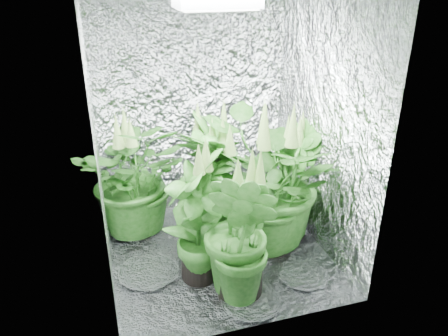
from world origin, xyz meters
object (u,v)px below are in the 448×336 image
plant_b (213,174)px  plant_f (198,216)px  circulation_fan (262,190)px  grow_lamp (217,2)px  plant_d (212,198)px  plant_a (134,178)px  plant_e (274,185)px  plant_c (292,183)px  plant_g (241,237)px

plant_b → plant_f: bearing=-113.6°
plant_f → circulation_fan: 1.22m
plant_b → circulation_fan: 0.67m
grow_lamp → plant_d: bearing=-141.2°
plant_a → plant_e: plant_e is taller
plant_c → plant_d: size_ratio=0.91×
plant_b → circulation_fan: bearing=23.7°
plant_a → circulation_fan: (1.15, 0.12, -0.34)m
plant_b → grow_lamp: bearing=-99.5°
plant_f → plant_g: (0.21, -0.27, -0.03)m
plant_d → circulation_fan: size_ratio=3.04×
plant_g → circulation_fan: bearing=62.3°
plant_e → grow_lamp: bearing=173.7°
grow_lamp → plant_f: bearing=-131.1°
grow_lamp → plant_g: size_ratio=0.48×
grow_lamp → plant_g: (0.00, -0.51, -1.36)m
plant_f → plant_g: size_ratio=1.03×
plant_b → plant_d: (-0.12, -0.43, 0.02)m
plant_a → plant_f: 0.81m
plant_a → plant_f: plant_f is taller
plant_b → plant_d: size_ratio=0.97×
grow_lamp → plant_a: (-0.55, 0.49, -1.33)m
plant_f → plant_g: 0.35m
plant_c → plant_g: (-0.64, -0.62, 0.01)m
grow_lamp → plant_b: size_ratio=0.47×
plant_a → plant_e: 1.11m
plant_f → plant_e: bearing=17.0°
grow_lamp → plant_f: grow_lamp is taller
grow_lamp → plant_f: (-0.21, -0.24, -1.33)m
grow_lamp → plant_e: 1.34m
grow_lamp → plant_e: (0.42, -0.05, -1.27)m
circulation_fan → plant_g: bearing=-126.7°
grow_lamp → plant_b: (0.06, 0.38, -1.33)m
plant_b → plant_e: bearing=-50.5°
plant_b → plant_f: plant_b is taller
grow_lamp → plant_b: grow_lamp is taller
grow_lamp → plant_f: 1.37m
plant_d → plant_g: size_ratio=1.07×
grow_lamp → plant_e: grow_lamp is taller
plant_a → plant_d: size_ratio=0.95×
grow_lamp → plant_c: bearing=9.8°
grow_lamp → plant_a: 1.52m
plant_e → plant_c: bearing=34.9°
plant_e → plant_f: bearing=-163.0°
plant_d → plant_e: plant_e is taller
grow_lamp → plant_g: grow_lamp is taller
plant_b → plant_c: bearing=-25.2°
plant_d → plant_g: plant_d is taller
plant_g → circulation_fan: 1.31m
grow_lamp → plant_a: grow_lamp is taller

